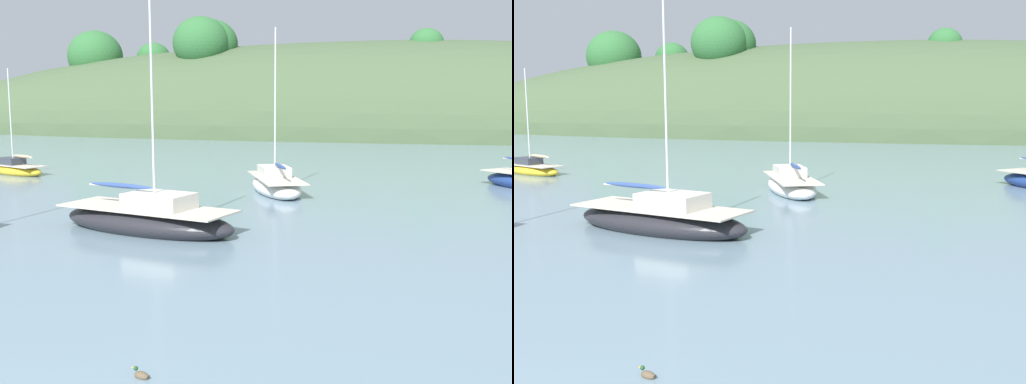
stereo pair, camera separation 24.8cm
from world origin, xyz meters
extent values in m
ellipsoid|color=#425638|center=(0.00, 85.50, 0.00)|extent=(150.00, 36.00, 26.49)
ellipsoid|color=#2D6633|center=(-34.25, 88.81, 11.52)|extent=(5.51, 5.01, 5.01)
ellipsoid|color=#2D6633|center=(7.94, 82.35, 12.45)|extent=(4.58, 4.17, 4.17)
ellipsoid|color=#2D6633|center=(-21.93, 80.96, 12.87)|extent=(7.72, 7.02, 7.02)
ellipsoid|color=#2D6633|center=(-42.12, 84.25, 11.69)|extent=(8.70, 7.91, 7.91)
ellipsoid|color=#2D6633|center=(-22.81, 78.96, 12.92)|extent=(8.05, 7.32, 7.32)
ellipsoid|color=white|center=(-0.82, 27.93, 0.31)|extent=(5.11, 7.47, 1.14)
cube|color=beige|center=(-0.82, 27.93, 0.82)|extent=(4.70, 6.88, 0.06)
cube|color=silver|center=(-1.05, 28.45, 1.12)|extent=(2.36, 2.72, 0.60)
cylinder|color=silver|center=(-0.97, 28.26, 4.98)|extent=(0.09, 0.09, 8.31)
cylinder|color=silver|center=(-0.36, 26.89, 1.54)|extent=(1.28, 2.75, 0.07)
ellipsoid|color=#2D4784|center=(-0.36, 26.89, 1.59)|extent=(1.35, 2.70, 0.20)
ellipsoid|color=#232328|center=(-3.64, 16.54, 0.35)|extent=(8.41, 4.56, 1.28)
cube|color=beige|center=(-3.64, 16.54, 0.93)|extent=(7.74, 4.19, 0.06)
cube|color=silver|center=(-3.02, 16.39, 1.25)|extent=(2.91, 2.33, 0.65)
cylinder|color=silver|center=(-3.25, 16.45, 5.08)|extent=(0.09, 0.09, 8.30)
cylinder|color=silver|center=(-4.88, 16.85, 1.69)|extent=(3.28, 0.87, 0.07)
ellipsoid|color=#2D4784|center=(-4.88, 16.85, 1.74)|extent=(3.18, 0.97, 0.20)
ellipsoid|color=gold|center=(-20.28, 31.70, 0.24)|extent=(5.71, 3.73, 0.87)
cube|color=beige|center=(-20.28, 31.70, 0.63)|extent=(5.25, 3.43, 0.06)
cube|color=#333842|center=(-20.68, 31.86, 0.88)|extent=(2.05, 1.76, 0.50)
cylinder|color=silver|center=(-20.53, 31.80, 3.96)|extent=(0.09, 0.09, 6.67)
cylinder|color=silver|center=(-19.47, 31.38, 1.25)|extent=(2.13, 0.92, 0.07)
ellipsoid|color=tan|center=(-19.47, 31.38, 1.30)|extent=(2.10, 1.00, 0.20)
ellipsoid|color=brown|center=(1.71, 4.21, 0.04)|extent=(0.38, 0.28, 0.16)
sphere|color=#1E4723|center=(1.58, 4.25, 0.16)|extent=(0.09, 0.09, 0.09)
cone|color=gold|center=(1.52, 4.28, 0.15)|extent=(0.05, 0.05, 0.04)
cone|color=brown|center=(1.86, 4.15, 0.08)|extent=(0.10, 0.09, 0.08)
camera|label=1|loc=(6.56, -6.12, 5.29)|focal=43.67mm
camera|label=2|loc=(6.80, -6.06, 5.29)|focal=43.67mm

